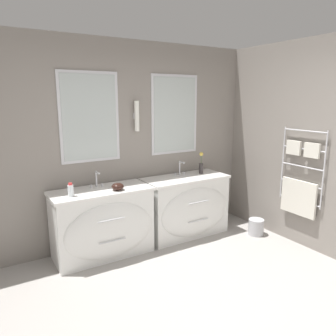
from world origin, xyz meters
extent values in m
cube|color=gray|center=(0.00, 2.21, 1.30)|extent=(5.49, 0.06, 2.60)
cube|color=silver|center=(-0.37, 2.17, 1.66)|extent=(0.74, 0.01, 1.08)
cube|color=#B2BCBA|center=(-0.37, 2.16, 1.66)|extent=(0.67, 0.01, 1.01)
cube|color=silver|center=(0.84, 2.17, 1.66)|extent=(0.74, 0.01, 1.08)
cube|color=#B2BCBA|center=(0.84, 2.16, 1.66)|extent=(0.67, 0.01, 1.01)
cylinder|color=white|center=(0.24, 2.13, 1.66)|extent=(0.06, 0.06, 0.39)
cube|color=silver|center=(0.24, 2.17, 1.66)|extent=(0.05, 0.02, 0.08)
cube|color=gray|center=(1.97, 0.98, 1.30)|extent=(0.06, 4.27, 2.60)
cylinder|color=silver|center=(1.91, 0.56, 1.04)|extent=(0.02, 0.02, 0.96)
cylinder|color=silver|center=(1.91, 1.16, 1.04)|extent=(0.02, 0.02, 0.96)
cylinder|color=silver|center=(1.91, 0.86, 1.49)|extent=(0.02, 0.60, 0.02)
cylinder|color=silver|center=(1.91, 0.86, 1.27)|extent=(0.02, 0.60, 0.02)
cylinder|color=silver|center=(1.91, 0.86, 1.04)|extent=(0.02, 0.60, 0.02)
cylinder|color=silver|center=(1.91, 0.86, 0.82)|extent=(0.02, 0.60, 0.02)
cylinder|color=silver|center=(1.91, 0.86, 0.59)|extent=(0.02, 0.60, 0.02)
cube|color=silver|center=(1.89, 0.86, 0.64)|extent=(0.04, 0.50, 0.45)
cube|color=silver|center=(1.89, 0.73, 1.27)|extent=(0.04, 0.20, 0.18)
cube|color=silver|center=(1.89, 0.99, 1.27)|extent=(0.04, 0.20, 0.18)
cube|color=white|center=(-0.37, 1.90, 0.40)|extent=(1.15, 0.51, 0.79)
ellipsoid|color=white|center=(-0.37, 1.65, 0.40)|extent=(1.06, 0.11, 0.67)
cube|color=white|center=(-0.37, 1.90, 0.81)|extent=(1.19, 0.53, 0.04)
ellipsoid|color=white|center=(-0.37, 1.87, 0.78)|extent=(0.43, 0.37, 0.11)
cylinder|color=silver|center=(-0.37, 1.58, 0.56)|extent=(0.32, 0.01, 0.01)
cylinder|color=silver|center=(-0.37, 1.58, 0.30)|extent=(0.32, 0.01, 0.01)
cube|color=white|center=(0.84, 1.90, 0.40)|extent=(1.15, 0.51, 0.79)
ellipsoid|color=white|center=(0.84, 1.65, 0.40)|extent=(1.06, 0.11, 0.67)
cube|color=white|center=(0.84, 1.90, 0.81)|extent=(1.19, 0.53, 0.04)
ellipsoid|color=white|center=(0.84, 1.87, 0.78)|extent=(0.43, 0.37, 0.11)
cylinder|color=silver|center=(0.84, 1.58, 0.56)|extent=(0.32, 0.01, 0.01)
cylinder|color=silver|center=(0.84, 1.58, 0.30)|extent=(0.32, 0.01, 0.01)
cylinder|color=silver|center=(-0.37, 2.04, 0.93)|extent=(0.02, 0.02, 0.20)
cylinder|color=silver|center=(-0.37, 1.98, 1.02)|extent=(0.02, 0.11, 0.02)
cylinder|color=silver|center=(-0.44, 2.04, 0.85)|extent=(0.03, 0.03, 0.04)
cylinder|color=silver|center=(-0.30, 2.04, 0.85)|extent=(0.03, 0.03, 0.04)
cylinder|color=silver|center=(0.84, 2.04, 0.93)|extent=(0.02, 0.02, 0.20)
cylinder|color=silver|center=(0.84, 1.98, 1.02)|extent=(0.02, 0.11, 0.02)
cylinder|color=silver|center=(0.77, 2.04, 0.85)|extent=(0.03, 0.03, 0.04)
cylinder|color=silver|center=(0.91, 2.04, 0.85)|extent=(0.03, 0.03, 0.04)
cylinder|color=silver|center=(-0.74, 1.81, 0.89)|extent=(0.06, 0.06, 0.13)
cylinder|color=red|center=(-0.74, 1.81, 0.97)|extent=(0.04, 0.04, 0.02)
ellipsoid|color=black|center=(-0.21, 1.77, 0.87)|extent=(0.15, 0.15, 0.09)
cylinder|color=#332D2D|center=(1.14, 1.95, 0.90)|extent=(0.06, 0.06, 0.15)
cylinder|color=#477238|center=(1.14, 1.95, 1.05)|extent=(0.01, 0.01, 0.13)
sphere|color=#E5BF47|center=(1.14, 1.95, 1.11)|extent=(0.06, 0.06, 0.06)
cylinder|color=#B7B7BC|center=(1.68, 1.35, 0.11)|extent=(0.21, 0.21, 0.22)
torus|color=#B7B7BC|center=(1.68, 1.35, 0.22)|extent=(0.21, 0.21, 0.01)
camera|label=1|loc=(-1.63, -1.69, 1.90)|focal=35.00mm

